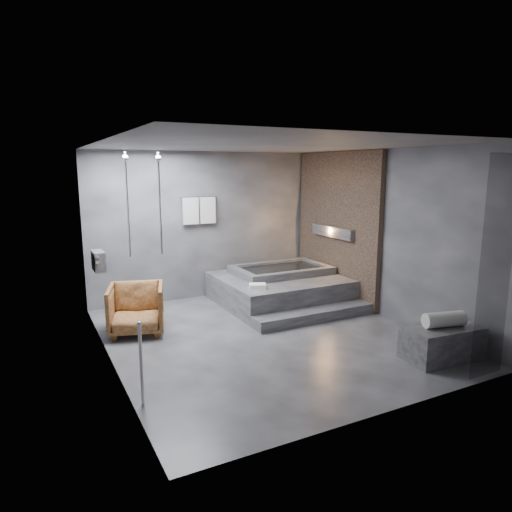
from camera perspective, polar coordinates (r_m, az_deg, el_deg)
room at (r=6.97m, az=3.33°, el=4.70°), size 5.00×5.04×2.82m
tub_deck at (r=8.60m, az=2.91°, el=-4.17°), size 2.20×2.00×0.50m
tub_step at (r=7.69m, az=7.33°, el=-7.32°), size 2.20×0.36×0.18m
concrete_bench at (r=6.59m, az=22.23°, el=-10.00°), size 1.04×0.64×0.45m
driftwood_chair at (r=7.23m, az=-14.74°, el=-6.39°), size 1.01×1.02×0.75m
rolled_towel at (r=6.47m, az=22.46°, el=-7.34°), size 0.58×0.32×0.20m
deck_towel at (r=7.69m, az=0.20°, el=-3.77°), size 0.33×0.29×0.07m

